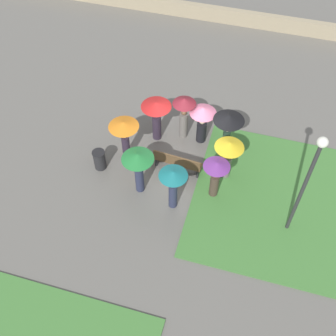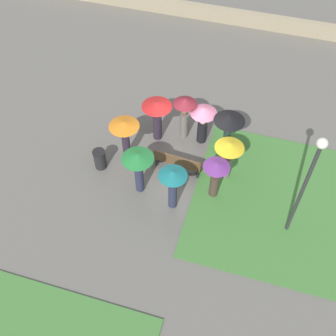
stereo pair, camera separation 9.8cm
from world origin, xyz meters
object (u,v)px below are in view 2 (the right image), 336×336
object	(u,v)px
crowd_person_maroon	(185,111)
crowd_person_teal	(173,182)
crowd_person_yellow	(229,152)
crowd_person_pink	(203,118)
park_bench	(178,162)
crowd_person_black	(229,123)
lamp_post	(308,178)
trash_bin	(100,159)
crowd_person_orange	(125,131)
crowd_person_red	(157,112)
crowd_person_green	(138,163)
crowd_person_purple	(216,173)

from	to	relation	value
crowd_person_maroon	crowd_person_teal	bearing A→B (deg)	60.37
crowd_person_yellow	crowd_person_pink	size ratio (longest dim) A/B	1.05
park_bench	crowd_person_black	world-z (taller)	crowd_person_black
crowd_person_pink	lamp_post	bearing A→B (deg)	41.18
lamp_post	trash_bin	bearing A→B (deg)	-6.21
crowd_person_orange	crowd_person_pink	bearing A→B (deg)	44.21
crowd_person_yellow	crowd_person_red	bearing A→B (deg)	-167.96
trash_bin	crowd_person_green	xyz separation A→B (m)	(-1.82, 0.60, 1.07)
lamp_post	crowd_person_teal	bearing A→B (deg)	2.19
lamp_post	crowd_person_purple	world-z (taller)	lamp_post
crowd_person_teal	crowd_person_red	distance (m)	3.44
trash_bin	crowd_person_black	size ratio (longest dim) A/B	0.45
crowd_person_pink	crowd_person_green	bearing A→B (deg)	-36.04
crowd_person_teal	crowd_person_maroon	size ratio (longest dim) A/B	0.97
park_bench	crowd_person_maroon	xyz separation A→B (m)	(0.25, -1.85, 0.91)
crowd_person_purple	crowd_person_pink	xyz separation A→B (m)	(1.06, -2.56, -0.03)
park_bench	crowd_person_yellow	bearing A→B (deg)	-168.64
lamp_post	crowd_person_purple	distance (m)	3.32
trash_bin	crowd_person_black	world-z (taller)	crowd_person_black
crowd_person_purple	crowd_person_pink	distance (m)	2.77
crowd_person_yellow	crowd_person_teal	bearing A→B (deg)	-96.35
park_bench	crowd_person_teal	distance (m)	1.89
trash_bin	crowd_person_black	distance (m)	5.12
trash_bin	crowd_person_red	world-z (taller)	crowd_person_red
lamp_post	crowd_person_orange	world-z (taller)	lamp_post
trash_bin	crowd_person_pink	world-z (taller)	crowd_person_pink
crowd_person_teal	crowd_person_purple	distance (m)	1.57
crowd_person_orange	crowd_person_green	size ratio (longest dim) A/B	0.98
crowd_person_black	crowd_person_purple	bearing A→B (deg)	-29.33
lamp_post	crowd_person_red	distance (m)	6.52
trash_bin	crowd_person_purple	distance (m)	4.57
park_bench	crowd_person_red	world-z (taller)	crowd_person_red
crowd_person_teal	crowd_person_pink	world-z (taller)	crowd_person_teal
lamp_post	crowd_person_teal	xyz separation A→B (m)	(4.09, 0.16, -1.53)
crowd_person_teal	crowd_person_black	world-z (taller)	crowd_person_teal
trash_bin	crowd_person_orange	distance (m)	1.53
park_bench	crowd_person_yellow	world-z (taller)	crowd_person_yellow
crowd_person_maroon	crowd_person_pink	bearing A→B (deg)	137.72
crowd_person_yellow	crowd_person_teal	distance (m)	2.42
park_bench	lamp_post	bearing A→B (deg)	165.83
crowd_person_orange	lamp_post	bearing A→B (deg)	-2.64
lamp_post	crowd_person_black	size ratio (longest dim) A/B	2.43
crowd_person_yellow	crowd_person_maroon	size ratio (longest dim) A/B	0.93
park_bench	crowd_person_green	bearing A→B (deg)	53.94
crowd_person_pink	crowd_person_yellow	bearing A→B (deg)	31.36
park_bench	crowd_person_pink	distance (m)	2.02
lamp_post	crowd_person_black	distance (m)	4.37
crowd_person_orange	crowd_person_purple	distance (m)	3.77
crowd_person_orange	park_bench	bearing A→B (deg)	8.58
trash_bin	crowd_person_red	size ratio (longest dim) A/B	0.44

